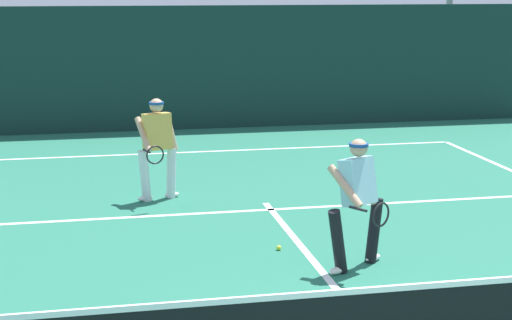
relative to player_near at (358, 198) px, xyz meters
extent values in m
cube|color=white|center=(-0.45, 7.52, -0.89)|extent=(10.06, 0.10, 0.01)
cube|color=white|center=(-0.45, 2.82, -0.89)|extent=(8.20, 0.10, 0.01)
cube|color=white|center=(-0.45, 0.02, -0.89)|extent=(0.10, 6.40, 0.01)
cube|color=white|center=(-0.45, -3.18, 0.09)|extent=(10.84, 0.03, 0.05)
cylinder|color=black|center=(0.29, 0.19, -0.49)|extent=(0.29, 0.26, 0.83)
cylinder|color=black|center=(-0.29, -0.17, -0.49)|extent=(0.34, 0.29, 0.83)
ellipsoid|color=white|center=(0.29, 0.19, -0.85)|extent=(0.28, 0.23, 0.09)
ellipsoid|color=white|center=(-0.29, -0.17, -0.85)|extent=(0.28, 0.23, 0.09)
cube|color=#9EDBEA|center=(0.00, 0.01, 0.21)|extent=(0.53, 0.49, 0.60)
cylinder|color=tan|center=(0.20, 0.13, 0.18)|extent=(0.25, 0.21, 0.63)
cylinder|color=tan|center=(-0.20, -0.11, 0.18)|extent=(0.37, 0.51, 0.48)
sphere|color=tan|center=(0.00, 0.01, 0.62)|extent=(0.22, 0.22, 0.22)
cylinder|color=#19478C|center=(0.00, 0.01, 0.66)|extent=(0.32, 0.32, 0.04)
cylinder|color=black|center=(-0.11, -0.35, -0.04)|extent=(0.16, 0.24, 0.03)
torus|color=black|center=(0.07, -0.64, -0.04)|extent=(0.26, 0.18, 0.29)
cylinder|color=silver|center=(-1.89, 3.88, -0.48)|extent=(0.23, 0.20, 0.84)
cylinder|color=silver|center=(-2.33, 3.74, -0.48)|extent=(0.24, 0.21, 0.84)
ellipsoid|color=white|center=(-1.89, 3.88, -0.85)|extent=(0.28, 0.19, 0.09)
ellipsoid|color=white|center=(-2.33, 3.74, -0.85)|extent=(0.28, 0.19, 0.09)
cube|color=#E5B24C|center=(-2.11, 3.81, 0.23)|extent=(0.49, 0.39, 0.60)
cylinder|color=tan|center=(-1.88, 3.89, 0.21)|extent=(0.26, 0.17, 0.64)
cylinder|color=tan|center=(-2.33, 3.74, 0.21)|extent=(0.26, 0.52, 0.52)
sphere|color=tan|center=(-2.11, 3.81, 0.65)|extent=(0.22, 0.22, 0.22)
cylinder|color=#19478C|center=(-2.11, 3.81, 0.69)|extent=(0.30, 0.30, 0.04)
cylinder|color=black|center=(-2.30, 3.48, -0.02)|extent=(0.11, 0.26, 0.03)
torus|color=black|center=(-2.20, 3.16, -0.02)|extent=(0.29, 0.11, 0.29)
sphere|color=#D1E033|center=(-0.78, 0.86, -0.86)|extent=(0.07, 0.07, 0.07)
cube|color=#132E29|center=(-0.45, 10.36, 0.58)|extent=(17.33, 0.12, 2.95)
camera|label=1|loc=(-3.14, -9.23, 2.54)|focal=57.75mm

